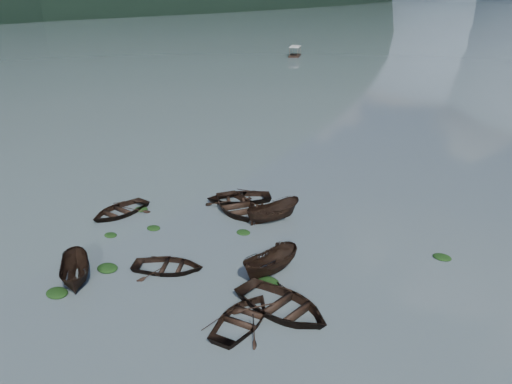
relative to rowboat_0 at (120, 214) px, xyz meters
The scene contains 20 objects.
ground_plane 10.73m from the rowboat_0, 41.57° to the right, with size 2400.00×2400.00×0.00m, color #4A585D.
left_ridge_far 530.80m from the rowboat_0, 152.77° to the left, with size 560.00×1400.00×380.00m, color black.
rowboat_0 is the anchor object (origin of this frame).
rowboat_1 8.67m from the rowboat_0, 21.36° to the right, with size 2.80×3.93×0.81m, color black.
rowboat_2 8.53m from the rowboat_0, 53.52° to the right, with size 1.46×3.89×1.50m, color black.
rowboat_3 14.90m from the rowboat_0, 16.92° to the right, with size 2.91×4.07×0.84m, color black.
rowboat_4 15.39m from the rowboat_0, ahead, with size 3.64×5.10×1.06m, color black.
rowboat_5 12.73m from the rowboat_0, ahead, with size 1.47×3.90×1.51m, color black.
rowboat_6 8.00m from the rowboat_0, 41.06° to the left, with size 3.62×5.07×1.05m, color black.
rowboat_7 8.39m from the rowboat_0, 52.36° to the left, with size 3.31×4.63×0.96m, color black.
rowboat_8 10.53m from the rowboat_0, 31.61° to the left, with size 1.48×3.94×1.52m, color black.
weed_clump_0 7.42m from the rowboat_0, 43.70° to the right, with size 1.24×1.01×0.27m, color black.
weed_clump_1 3.29m from the rowboat_0, 48.42° to the right, with size 0.87×0.70×0.19m, color black.
weed_clump_2 9.76m from the rowboat_0, 56.98° to the right, with size 1.23×0.98×0.27m, color black.
weed_clump_3 9.03m from the rowboat_0, 18.29° to the left, with size 0.92×0.78×0.21m, color black.
weed_clump_4 13.25m from the rowboat_0, ahead, with size 1.26×1.00×0.26m, color black.
weed_clump_5 1.49m from the rowboat_0, 63.47° to the left, with size 1.00×0.80×0.21m, color black.
weed_clump_6 3.59m from the rowboat_0, ahead, with size 0.93×0.78×0.19m, color black.
weed_clump_7 20.92m from the rowboat_0, 20.26° to the left, with size 1.05×0.84×0.23m, color black.
pontoon_left 88.42m from the rowboat_0, 115.23° to the left, with size 2.30×5.52×2.11m, color black, non-canonical shape.
Camera 1 is at (18.20, -12.01, 14.28)m, focal length 35.00 mm.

